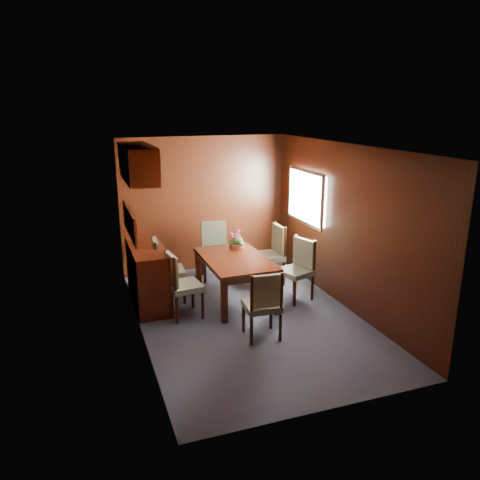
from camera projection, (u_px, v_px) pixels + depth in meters
name	position (u px, v px, depth m)	size (l,w,h in m)	color
ground	(248.00, 317.00, 6.68)	(4.50, 4.50, 0.00)	#343947
room_shell	(233.00, 201.00, 6.50)	(3.06, 4.52, 2.41)	black
sideboard	(148.00, 274.00, 7.06)	(0.48, 1.40, 0.90)	black
dining_table	(235.00, 264.00, 7.09)	(0.94, 1.48, 0.69)	black
chair_left_near	(179.00, 281.00, 6.55)	(0.49, 0.51, 0.97)	black
chair_left_far	(164.00, 266.00, 7.10)	(0.48, 0.50, 1.00)	black
chair_right_near	(299.00, 266.00, 7.20)	(0.56, 0.57, 0.96)	black
chair_right_far	(272.00, 251.00, 7.82)	(0.46, 0.48, 1.01)	black
chair_head	(264.00, 302.00, 5.91)	(0.47, 0.46, 0.94)	black
chair_foot	(215.00, 247.00, 8.09)	(0.54, 0.52, 0.99)	black
flower_centerpiece	(237.00, 240.00, 7.50)	(0.28, 0.28, 0.28)	#B24D36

